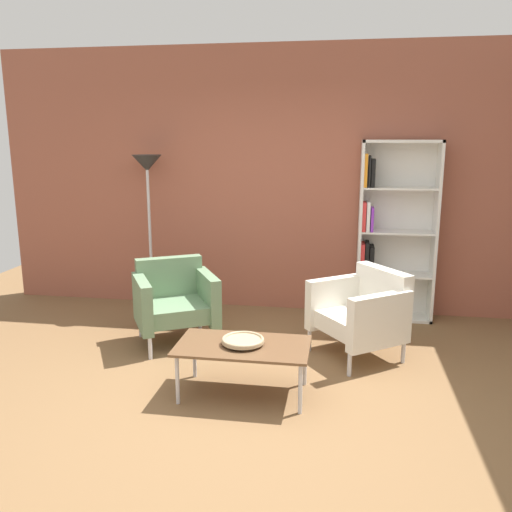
# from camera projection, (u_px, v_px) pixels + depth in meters

# --- Properties ---
(ground_plane) EXTENTS (8.32, 8.32, 0.00)m
(ground_plane) POSITION_uv_depth(u_px,v_px,m) (237.00, 409.00, 3.86)
(ground_plane) COLOR brown
(brick_back_panel) EXTENTS (6.40, 0.12, 2.90)m
(brick_back_panel) POSITION_uv_depth(u_px,v_px,m) (279.00, 181.00, 5.92)
(brick_back_panel) COLOR #9E5642
(brick_back_panel) RESTS_ON ground_plane
(bookshelf_tall) EXTENTS (0.80, 0.30, 1.90)m
(bookshelf_tall) POSITION_uv_depth(u_px,v_px,m) (389.00, 236.00, 5.65)
(bookshelf_tall) COLOR silver
(bookshelf_tall) RESTS_ON ground_plane
(coffee_table_low) EXTENTS (1.00, 0.56, 0.40)m
(coffee_table_low) POSITION_uv_depth(u_px,v_px,m) (243.00, 349.00, 4.01)
(coffee_table_low) COLOR brown
(coffee_table_low) RESTS_ON ground_plane
(decorative_bowl) EXTENTS (0.32, 0.32, 0.05)m
(decorative_bowl) POSITION_uv_depth(u_px,v_px,m) (243.00, 340.00, 3.99)
(decorative_bowl) COLOR tan
(decorative_bowl) RESTS_ON coffee_table_low
(armchair_near_window) EXTENTS (0.94, 0.95, 0.78)m
(armchair_near_window) POSITION_uv_depth(u_px,v_px,m) (362.00, 311.00, 4.72)
(armchair_near_window) COLOR white
(armchair_near_window) RESTS_ON ground_plane
(armchair_corner_red) EXTENTS (0.93, 0.91, 0.78)m
(armchair_corner_red) POSITION_uv_depth(u_px,v_px,m) (174.00, 300.00, 5.06)
(armchair_corner_red) COLOR slate
(armchair_corner_red) RESTS_ON ground_plane
(floor_lamp_torchiere) EXTENTS (0.32, 0.32, 1.74)m
(floor_lamp_torchiere) POSITION_uv_depth(u_px,v_px,m) (148.00, 182.00, 5.81)
(floor_lamp_torchiere) COLOR silver
(floor_lamp_torchiere) RESTS_ON ground_plane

